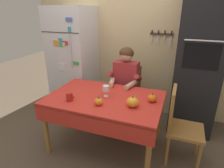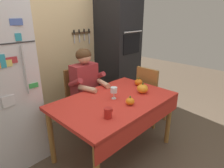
# 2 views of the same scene
# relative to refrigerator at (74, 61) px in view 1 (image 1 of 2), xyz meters

# --- Properties ---
(ground_plane) EXTENTS (10.00, 10.00, 0.00)m
(ground_plane) POSITION_rel_refrigerator_xyz_m (0.95, -0.96, -0.90)
(ground_plane) COLOR brown
(ground_plane) RESTS_ON ground
(back_wall_assembly) EXTENTS (3.70, 0.13, 2.60)m
(back_wall_assembly) POSITION_rel_refrigerator_xyz_m (1.00, 0.39, 0.40)
(back_wall_assembly) COLOR #D1B784
(back_wall_assembly) RESTS_ON ground
(refrigerator) EXTENTS (0.68, 0.71, 1.80)m
(refrigerator) POSITION_rel_refrigerator_xyz_m (0.00, 0.00, 0.00)
(refrigerator) COLOR silver
(refrigerator) RESTS_ON ground
(wall_oven) EXTENTS (0.60, 0.64, 2.10)m
(wall_oven) POSITION_rel_refrigerator_xyz_m (2.00, 0.04, 0.15)
(wall_oven) COLOR black
(wall_oven) RESTS_ON ground
(dining_table) EXTENTS (1.40, 0.90, 0.74)m
(dining_table) POSITION_rel_refrigerator_xyz_m (0.95, -0.88, -0.24)
(dining_table) COLOR #9E6B33
(dining_table) RESTS_ON ground
(chair_behind_person) EXTENTS (0.40, 0.40, 0.93)m
(chair_behind_person) POSITION_rel_refrigerator_xyz_m (1.02, -0.09, -0.39)
(chair_behind_person) COLOR brown
(chair_behind_person) RESTS_ON ground
(seated_person) EXTENTS (0.47, 0.55, 1.25)m
(seated_person) POSITION_rel_refrigerator_xyz_m (1.02, -0.28, -0.16)
(seated_person) COLOR #38384C
(seated_person) RESTS_ON ground
(chair_right_side) EXTENTS (0.40, 0.40, 0.93)m
(chair_right_side) POSITION_rel_refrigerator_xyz_m (1.85, -0.77, -0.39)
(chair_right_side) COLOR #9E6B33
(chair_right_side) RESTS_ON ground
(coffee_mug) EXTENTS (0.10, 0.08, 0.10)m
(coffee_mug) POSITION_rel_refrigerator_xyz_m (0.60, -1.10, -0.11)
(coffee_mug) COLOR #B2231E
(coffee_mug) RESTS_ON dining_table
(wine_glass) EXTENTS (0.08, 0.08, 0.14)m
(wine_glass) POSITION_rel_refrigerator_xyz_m (0.96, -0.84, -0.06)
(wine_glass) COLOR white
(wine_glass) RESTS_ON dining_table
(pumpkin_large) EXTENTS (0.10, 0.10, 0.10)m
(pumpkin_large) POSITION_rel_refrigerator_xyz_m (0.97, -1.08, -0.12)
(pumpkin_large) COLOR orange
(pumpkin_large) RESTS_ON dining_table
(pumpkin_medium) EXTENTS (0.14, 0.14, 0.13)m
(pumpkin_medium) POSITION_rel_refrigerator_xyz_m (1.33, -0.98, -0.10)
(pumpkin_medium) COLOR orange
(pumpkin_medium) RESTS_ON dining_table
(pumpkin_small) EXTENTS (0.11, 0.11, 0.11)m
(pumpkin_small) POSITION_rel_refrigerator_xyz_m (1.52, -0.79, -0.12)
(pumpkin_small) COLOR orange
(pumpkin_small) RESTS_ON dining_table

